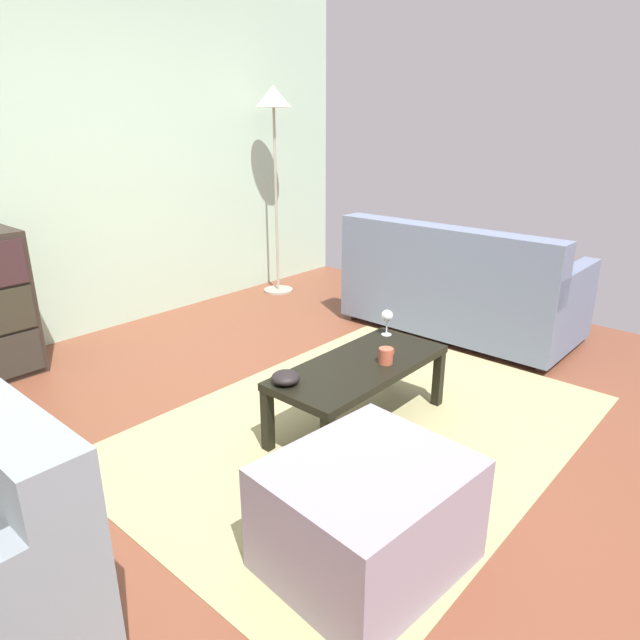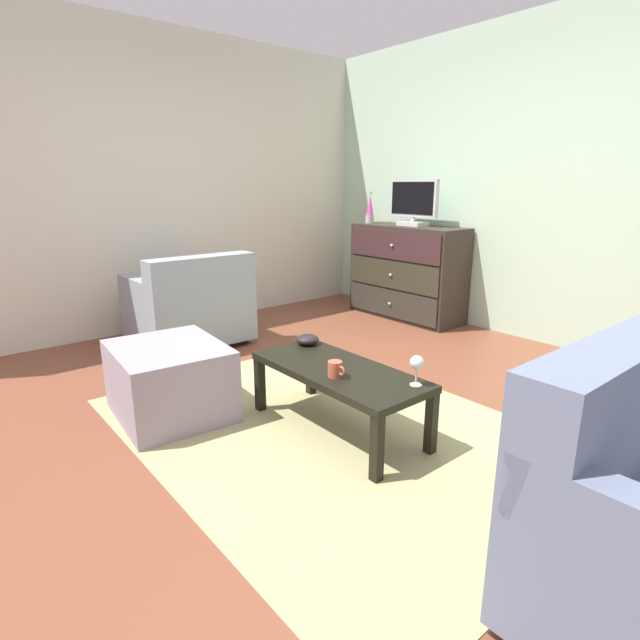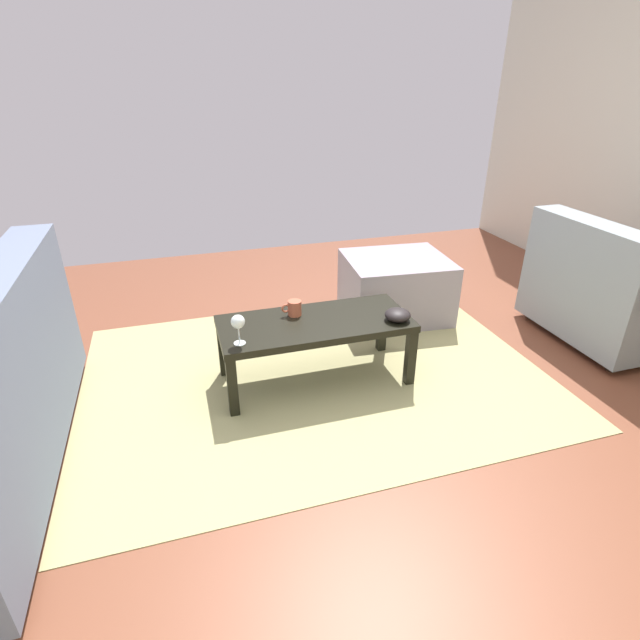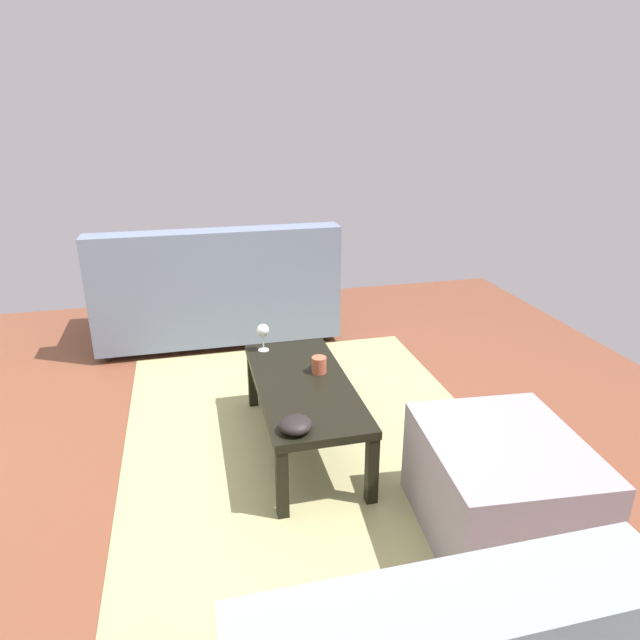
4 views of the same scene
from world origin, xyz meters
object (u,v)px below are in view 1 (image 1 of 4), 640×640
object	(u,v)px
wine_glass	(387,317)
couch_large	(458,290)
coffee_table	(360,371)
bowl_decorative	(286,378)
standing_lamp	(274,118)
ottoman	(367,515)
mug	(386,356)

from	to	relation	value
wine_glass	couch_large	distance (m)	1.24
coffee_table	bowl_decorative	size ratio (longest dim) A/B	7.38
coffee_table	couch_large	size ratio (longest dim) A/B	0.61
couch_large	standing_lamp	bearing A→B (deg)	94.41
bowl_decorative	couch_large	distance (m)	2.09
coffee_table	wine_glass	distance (m)	0.48
wine_glass	bowl_decorative	xyz separation A→B (m)	(-0.86, -0.01, -0.08)
standing_lamp	wine_glass	bearing A→B (deg)	-117.94
bowl_decorative	ottoman	bearing A→B (deg)	-114.75
couch_large	ottoman	bearing A→B (deg)	-158.51
mug	standing_lamp	bearing A→B (deg)	57.95
coffee_table	wine_glass	world-z (taller)	wine_glass
couch_large	ottoman	xyz separation A→B (m)	(-2.43, -0.96, -0.13)
bowl_decorative	standing_lamp	size ratio (longest dim) A/B	0.08
bowl_decorative	couch_large	xyz separation A→B (m)	(2.08, 0.19, -0.06)
mug	couch_large	size ratio (longest dim) A/B	0.07
wine_glass	bowl_decorative	world-z (taller)	wine_glass
wine_glass	mug	world-z (taller)	wine_glass
wine_glass	mug	xyz separation A→B (m)	(-0.34, -0.24, -0.07)
ottoman	coffee_table	bearing A→B (deg)	39.27
coffee_table	bowl_decorative	bearing A→B (deg)	163.96
coffee_table	mug	bearing A→B (deg)	-48.59
couch_large	ottoman	distance (m)	2.62
bowl_decorative	couch_large	bearing A→B (deg)	5.23
ottoman	wine_glass	bearing A→B (deg)	32.54
mug	ottoman	world-z (taller)	mug
wine_glass	couch_large	bearing A→B (deg)	8.44
wine_glass	standing_lamp	bearing A→B (deg)	62.06
wine_glass	bowl_decorative	size ratio (longest dim) A/B	1.11
wine_glass	mug	size ratio (longest dim) A/B	1.38
standing_lamp	mug	bearing A→B (deg)	-122.05
ottoman	bowl_decorative	bearing A→B (deg)	65.25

